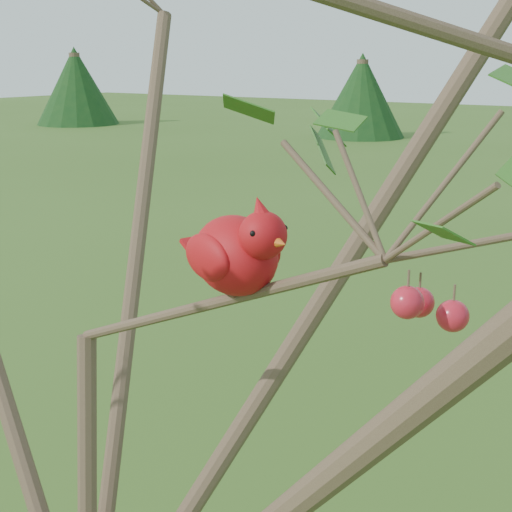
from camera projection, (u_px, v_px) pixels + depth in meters
The scene contains 2 objects.
crabapple_tree at pixel (55, 269), 1.13m from camera, with size 2.35×2.05×2.95m.
cardinal at pixel (238, 252), 1.03m from camera, with size 0.24×0.15×0.17m.
Camera 1 is at (0.89, -0.75, 2.44)m, focal length 50.00 mm.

